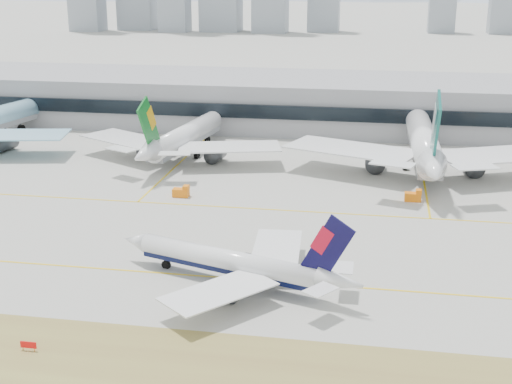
% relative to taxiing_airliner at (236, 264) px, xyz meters
% --- Properties ---
extents(ground, '(3000.00, 3000.00, 0.00)m').
position_rel_taxiing_airliner_xyz_m(ground, '(-1.12, 6.97, -3.49)').
color(ground, '#97968E').
rests_on(ground, ground).
extents(taxiing_airliner, '(41.90, 35.61, 14.46)m').
position_rel_taxiing_airliner_xyz_m(taxiing_airliner, '(0.00, 0.00, 0.00)').
color(taxiing_airliner, white).
rests_on(taxiing_airliner, ground).
extents(widebody_eva, '(55.88, 55.12, 20.09)m').
position_rel_taxiing_airliner_xyz_m(widebody_eva, '(-29.38, 74.46, 1.85)').
color(widebody_eva, white).
rests_on(widebody_eva, ground).
extents(widebody_cathay, '(69.15, 67.48, 24.64)m').
position_rel_taxiing_airliner_xyz_m(widebody_cathay, '(32.14, 72.32, 3.06)').
color(widebody_cathay, white).
rests_on(widebody_cathay, ground).
extents(terminal, '(280.00, 43.10, 15.00)m').
position_rel_taxiing_airliner_xyz_m(terminal, '(-1.12, 121.81, 4.02)').
color(terminal, gray).
rests_on(terminal, ground).
extents(hold_sign_left, '(2.20, 0.15, 1.35)m').
position_rel_taxiing_airliner_xyz_m(hold_sign_left, '(-22.64, -25.03, -2.61)').
color(hold_sign_left, red).
rests_on(hold_sign_left, ground).
extents(gse_c, '(3.55, 2.00, 2.60)m').
position_rel_taxiing_airliner_xyz_m(gse_c, '(29.12, 48.01, -2.44)').
color(gse_c, orange).
rests_on(gse_c, ground).
extents(gse_b, '(3.55, 2.00, 2.60)m').
position_rel_taxiing_airliner_xyz_m(gse_b, '(-20.82, 42.26, -2.44)').
color(gse_b, orange).
rests_on(gse_b, ground).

